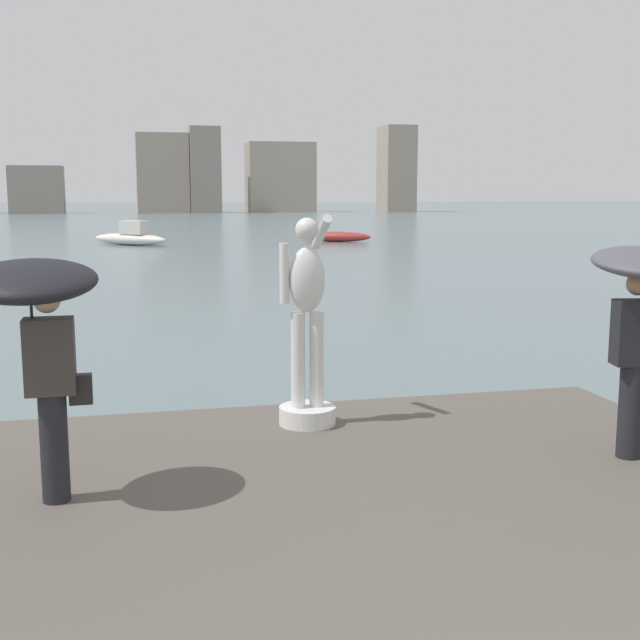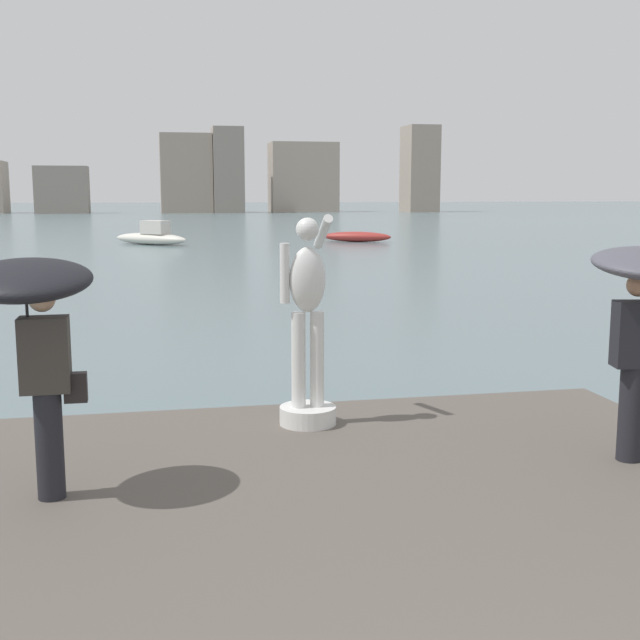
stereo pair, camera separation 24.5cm
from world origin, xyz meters
The scene contains 6 objects.
ground_plane centered at (0.00, 40.00, 0.00)m, with size 400.00×400.00×0.00m, color slate.
statue_white_figure centered at (-0.09, 6.91, 1.33)m, with size 0.60×0.86×2.22m.
onlooker_left centered at (-2.60, 5.25, 1.92)m, with size 1.03×1.06×1.98m.
boat_near centered at (10.04, 44.87, 0.29)m, with size 4.04×2.71×0.59m.
boat_mid centered at (-1.70, 44.46, 0.46)m, with size 4.40×4.34×1.33m.
distant_skyline centered at (6.30, 117.25, 5.11)m, with size 84.29×11.37×12.53m.
Camera 1 is at (-1.90, -1.32, 2.84)m, focal length 45.75 mm.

